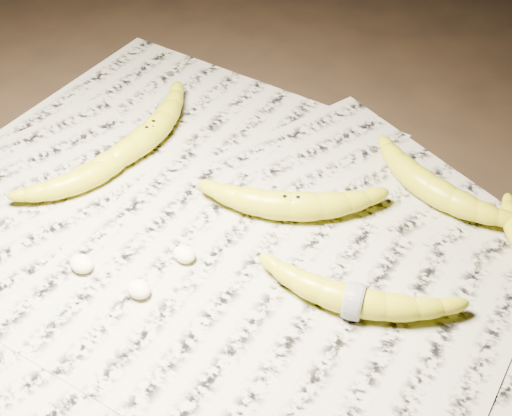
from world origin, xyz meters
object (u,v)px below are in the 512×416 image
Objects in this scene: banana_center at (291,204)px; banana_upper_a at (431,186)px; banana_taped at (354,299)px; banana_left_a at (150,132)px; banana_left_b at (86,176)px.

banana_center and banana_upper_a have the same top height.
banana_center reaches higher than banana_taped.
banana_center is (0.26, -0.00, 0.00)m from banana_left_a.
banana_taped is (0.41, -0.09, -0.00)m from banana_left_a.
banana_taped is at bearing -62.89° from banana_center.
banana_center is 0.20m from banana_upper_a.
banana_left_a is at bearing 13.47° from banana_left_b.
banana_left_b is 0.42m from banana_taped.
banana_center is 1.00× the size of banana_taped.
banana_upper_a reaches higher than banana_taped.
banana_left_b is 0.80× the size of banana_center.
banana_center is 0.18m from banana_taped.
banana_left_a is at bearing 146.51° from banana_center.
banana_left_a is at bearing 148.24° from banana_taped.
banana_left_a is 0.26m from banana_center.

